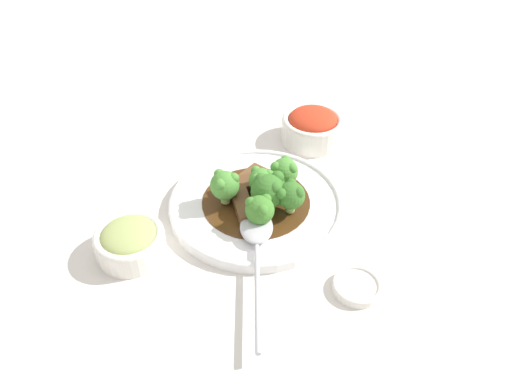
% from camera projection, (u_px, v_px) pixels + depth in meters
% --- Properties ---
extents(ground_plane, '(4.00, 4.00, 0.00)m').
position_uv_depth(ground_plane, '(256.00, 208.00, 0.80)').
color(ground_plane, silver).
extents(main_plate, '(0.28, 0.28, 0.02)m').
position_uv_depth(main_plate, '(256.00, 203.00, 0.79)').
color(main_plate, white).
rests_on(main_plate, ground_plane).
extents(beef_strip_0, '(0.06, 0.08, 0.02)m').
position_uv_depth(beef_strip_0, '(245.00, 206.00, 0.76)').
color(beef_strip_0, brown).
rests_on(beef_strip_0, main_plate).
extents(beef_strip_1, '(0.05, 0.04, 0.01)m').
position_uv_depth(beef_strip_1, '(254.00, 176.00, 0.82)').
color(beef_strip_1, brown).
rests_on(beef_strip_1, main_plate).
extents(beef_strip_2, '(0.07, 0.05, 0.02)m').
position_uv_depth(beef_strip_2, '(238.00, 187.00, 0.80)').
color(beef_strip_2, brown).
rests_on(beef_strip_2, main_plate).
extents(broccoli_floret_0, '(0.04, 0.04, 0.04)m').
position_uv_depth(broccoli_floret_0, '(274.00, 180.00, 0.79)').
color(broccoli_floret_0, '#8EB756').
rests_on(broccoli_floret_0, main_plate).
extents(broccoli_floret_1, '(0.04, 0.04, 0.05)m').
position_uv_depth(broccoli_floret_1, '(284.00, 171.00, 0.80)').
color(broccoli_floret_1, '#8EB756').
rests_on(broccoli_floret_1, main_plate).
extents(broccoli_floret_2, '(0.04, 0.04, 0.05)m').
position_uv_depth(broccoli_floret_2, '(260.00, 180.00, 0.78)').
color(broccoli_floret_2, '#7FA84C').
rests_on(broccoli_floret_2, main_plate).
extents(broccoli_floret_3, '(0.04, 0.04, 0.05)m').
position_uv_depth(broccoli_floret_3, '(260.00, 209.00, 0.73)').
color(broccoli_floret_3, '#8EB756').
rests_on(broccoli_floret_3, main_plate).
extents(broccoli_floret_4, '(0.04, 0.04, 0.05)m').
position_uv_depth(broccoli_floret_4, '(291.00, 195.00, 0.75)').
color(broccoli_floret_4, '#8EB756').
rests_on(broccoli_floret_4, main_plate).
extents(broccoli_floret_5, '(0.05, 0.05, 0.06)m').
position_uv_depth(broccoli_floret_5, '(225.00, 185.00, 0.76)').
color(broccoli_floret_5, '#7FA84C').
rests_on(broccoli_floret_5, main_plate).
extents(broccoli_floret_6, '(0.05, 0.05, 0.06)m').
position_uv_depth(broccoli_floret_6, '(270.00, 189.00, 0.76)').
color(broccoli_floret_6, '#7FA84C').
rests_on(broccoli_floret_6, main_plate).
extents(serving_spoon, '(0.19, 0.19, 0.01)m').
position_uv_depth(serving_spoon, '(257.00, 236.00, 0.72)').
color(serving_spoon, '#B7B7BC').
rests_on(serving_spoon, main_plate).
extents(side_bowl_kimchi, '(0.11, 0.11, 0.06)m').
position_uv_depth(side_bowl_kimchi, '(312.00, 126.00, 0.93)').
color(side_bowl_kimchi, white).
rests_on(side_bowl_kimchi, ground_plane).
extents(side_bowl_appetizer, '(0.10, 0.10, 0.05)m').
position_uv_depth(side_bowl_appetizer, '(130.00, 241.00, 0.71)').
color(side_bowl_appetizer, white).
rests_on(side_bowl_appetizer, ground_plane).
extents(sauce_dish, '(0.07, 0.07, 0.01)m').
position_uv_depth(sauce_dish, '(357.00, 286.00, 0.67)').
color(sauce_dish, white).
rests_on(sauce_dish, ground_plane).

